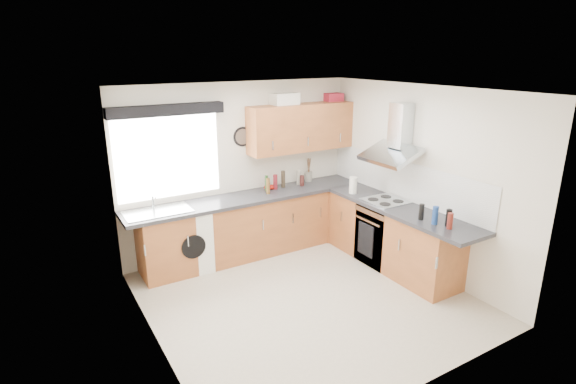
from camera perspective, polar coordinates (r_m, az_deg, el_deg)
ground_plane at (r=5.66m, az=2.34°, el=-13.33°), size 3.60×3.60×0.00m
ceiling at (r=4.89m, az=2.71°, el=12.77°), size 3.60×3.60×0.02m
wall_back at (r=6.65m, az=-6.09°, el=2.99°), size 3.60×0.02×2.50m
wall_front at (r=3.88m, az=17.51°, el=-8.48°), size 3.60×0.02×2.50m
wall_left at (r=4.46m, az=-17.21°, el=-5.02°), size 0.02×3.60×2.50m
wall_right at (r=6.28m, az=16.35°, el=1.51°), size 0.02×3.60×2.50m
window at (r=6.22m, az=-14.95°, el=4.33°), size 1.40×0.02×1.10m
window_blind at (r=6.03m, az=-15.16°, el=10.01°), size 1.50×0.18×0.14m
splashback at (r=6.49m, az=14.31°, el=1.53°), size 0.01×3.00×0.54m
base_cab_back at (r=6.62m, az=-5.58°, el=-4.55°), size 3.00×0.58×0.86m
base_cab_corner at (r=7.39m, az=5.71°, el=-2.18°), size 0.60×0.60×0.86m
base_cab_right at (r=6.44m, az=12.98°, el=-5.56°), size 0.58×2.10×0.86m
worktop_back at (r=6.49m, az=-4.86°, el=-0.69°), size 3.60×0.62×0.05m
worktop_right at (r=6.18m, az=14.16°, el=-2.13°), size 0.62×2.42×0.05m
sink at (r=6.04m, az=-16.25°, el=-2.10°), size 0.84×0.46×0.10m
oven at (r=6.54m, az=12.01°, el=-5.20°), size 0.56×0.58×0.85m
hob_plate at (r=6.37m, az=12.29°, el=-1.10°), size 0.52×0.52×0.01m
extractor_hood at (r=6.22m, az=13.47°, el=6.52°), size 0.52×0.78×0.66m
upper_cabinets at (r=6.84m, az=1.68°, el=8.19°), size 1.70×0.35×0.70m
washing_machine at (r=6.32m, az=-12.84°, el=-5.82°), size 0.65×0.63×0.90m
wall_clock at (r=6.55m, az=-5.75°, el=6.99°), size 0.28×0.04×0.28m
casserole at (r=6.73m, az=-0.58°, el=11.77°), size 0.41×0.31×0.17m
storage_box at (r=7.23m, az=5.72°, el=11.90°), size 0.29×0.25×0.12m
utensil_pot at (r=7.18m, az=2.64°, el=1.98°), size 0.12×0.12×0.15m
kitchen_roll at (r=6.61m, az=8.27°, el=0.87°), size 0.14×0.14×0.24m
tomato_cluster at (r=6.78m, az=-2.43°, el=0.64°), size 0.14×0.14×0.06m
jar_0 at (r=6.52m, az=-2.55°, el=0.75°), size 0.05×0.05×0.23m
jar_1 at (r=6.75m, az=-1.63°, el=1.29°), size 0.07×0.07×0.22m
jar_2 at (r=6.83m, az=-0.62°, el=1.64°), size 0.06×0.06×0.26m
jar_3 at (r=6.67m, az=-2.74°, el=1.12°), size 0.05×0.05×0.23m
jar_4 at (r=7.00m, az=1.39°, el=1.83°), size 0.07×0.07×0.21m
jar_5 at (r=6.93m, az=1.78°, el=1.45°), size 0.07×0.07×0.16m
bottle_0 at (r=5.57m, az=19.90°, el=-3.48°), size 0.07×0.07×0.20m
bottle_1 at (r=5.76m, az=16.59°, el=-2.43°), size 0.06×0.06×0.20m
bottle_2 at (r=5.64m, az=19.73°, el=-3.11°), size 0.07×0.07×0.21m
bottle_3 at (r=5.66m, az=18.19°, el=-2.83°), size 0.07×0.07×0.22m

